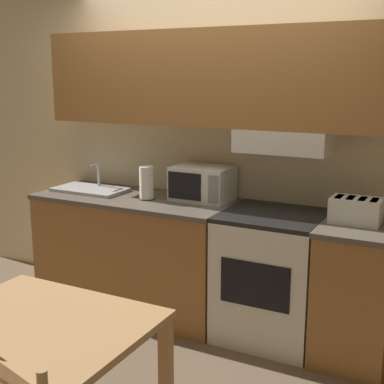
% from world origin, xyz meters
% --- Properties ---
extents(ground_plane, '(16.00, 16.00, 0.00)m').
position_xyz_m(ground_plane, '(0.00, 0.00, 0.00)').
color(ground_plane, brown).
extents(wall_back, '(5.14, 0.38, 2.55)m').
position_xyz_m(wall_back, '(0.01, -0.07, 1.53)').
color(wall_back, beige).
rests_on(wall_back, ground_plane).
extents(lower_counter_main, '(1.58, 0.69, 0.91)m').
position_xyz_m(lower_counter_main, '(-0.59, -0.33, 0.46)').
color(lower_counter_main, '#A36B38').
rests_on(lower_counter_main, ground_plane).
extents(lower_counter_right_stub, '(0.48, 0.69, 0.91)m').
position_xyz_m(lower_counter_right_stub, '(1.14, -0.33, 0.46)').
color(lower_counter_right_stub, '#A36B38').
rests_on(lower_counter_right_stub, ground_plane).
extents(stove_range, '(0.68, 0.67, 0.91)m').
position_xyz_m(stove_range, '(0.55, -0.33, 0.46)').
color(stove_range, white).
rests_on(stove_range, ground_plane).
extents(microwave, '(0.44, 0.33, 0.26)m').
position_xyz_m(microwave, '(-0.07, -0.18, 1.04)').
color(microwave, white).
rests_on(microwave, lower_counter_main).
extents(toaster, '(0.33, 0.21, 0.16)m').
position_xyz_m(toaster, '(1.10, -0.31, 1.00)').
color(toaster, white).
rests_on(toaster, lower_counter_right_stub).
extents(sink_basin, '(0.59, 0.33, 0.21)m').
position_xyz_m(sink_basin, '(-1.03, -0.33, 0.93)').
color(sink_basin, '#B7BABF').
rests_on(sink_basin, lower_counter_main).
extents(paper_towel_roll, '(0.12, 0.12, 0.25)m').
position_xyz_m(paper_towel_roll, '(-0.45, -0.37, 1.04)').
color(paper_towel_roll, black).
rests_on(paper_towel_roll, lower_counter_main).
extents(dining_table, '(0.98, 0.78, 0.77)m').
position_xyz_m(dining_table, '(0.06, -2.10, 0.65)').
color(dining_table, tan).
rests_on(dining_table, ground_plane).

